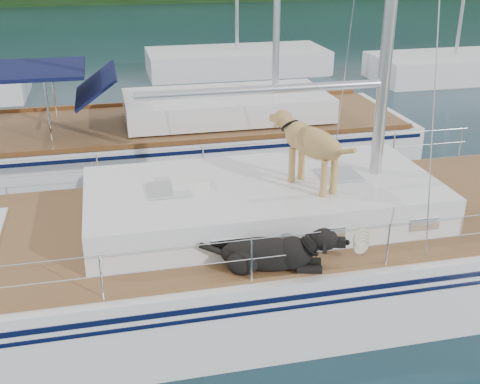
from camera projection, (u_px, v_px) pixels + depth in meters
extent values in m
plane|color=black|center=(212.00, 293.00, 9.47)|extent=(120.00, 120.00, 0.00)
cube|color=white|center=(211.00, 265.00, 9.28)|extent=(12.00, 3.80, 1.40)
cube|color=brown|center=(210.00, 223.00, 8.99)|extent=(11.52, 3.50, 0.06)
cube|color=white|center=(262.00, 199.00, 9.03)|extent=(5.20, 2.50, 0.55)
cylinder|color=silver|center=(264.00, 90.00, 8.37)|extent=(3.60, 0.12, 0.12)
cylinder|color=silver|center=(236.00, 241.00, 7.19)|extent=(10.56, 0.01, 0.01)
cylinder|color=silver|center=(192.00, 148.00, 10.32)|extent=(10.56, 0.01, 0.01)
cube|color=blue|center=(205.00, 186.00, 10.18)|extent=(0.68, 0.59, 0.04)
cube|color=silver|center=(189.00, 182.00, 8.77)|extent=(0.54, 0.45, 0.14)
torus|color=beige|center=(362.00, 238.00, 7.70)|extent=(0.33, 0.15, 0.32)
cube|color=white|center=(178.00, 148.00, 14.51)|extent=(11.00, 3.50, 1.30)
cube|color=brown|center=(177.00, 123.00, 14.25)|extent=(10.56, 3.29, 0.06)
cube|color=white|center=(226.00, 105.00, 14.36)|extent=(4.80, 2.30, 0.55)
cube|color=#0D0F36|center=(28.00, 70.00, 13.05)|extent=(2.40, 2.30, 0.08)
cube|color=white|center=(237.00, 63.00, 24.47)|extent=(7.20, 3.00, 1.10)
cube|color=white|center=(454.00, 69.00, 23.43)|extent=(6.40, 3.00, 1.10)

